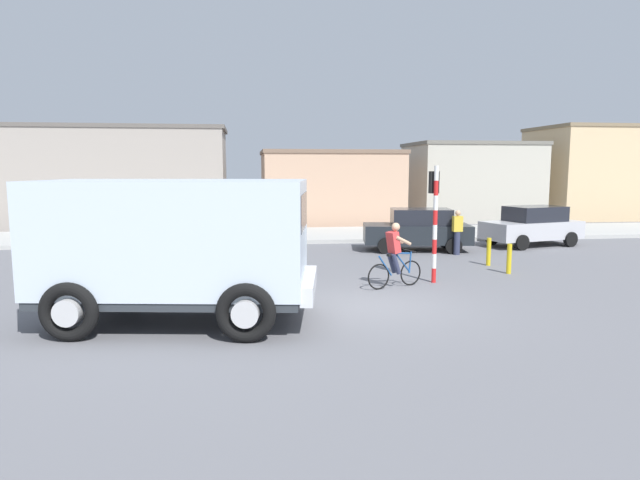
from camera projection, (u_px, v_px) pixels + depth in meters
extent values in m
plane|color=slate|center=(372.00, 305.00, 12.75)|extent=(120.00, 120.00, 0.00)
cube|color=#ADADA8|center=(309.00, 235.00, 25.32)|extent=(80.00, 5.00, 0.16)
cube|color=silver|center=(175.00, 235.00, 11.05)|extent=(5.53, 3.28, 2.20)
cube|color=#2D3338|center=(177.00, 293.00, 11.21)|extent=(5.42, 3.21, 0.16)
cube|color=silver|center=(309.00, 285.00, 11.13)|extent=(0.61, 2.38, 0.36)
cube|color=black|center=(301.00, 211.00, 10.94)|extent=(0.45, 2.12, 0.70)
torus|color=black|center=(263.00, 283.00, 12.45)|extent=(1.12, 0.41, 1.10)
cylinder|color=beige|center=(263.00, 283.00, 12.45)|extent=(0.54, 0.37, 0.50)
torus|color=black|center=(246.00, 313.00, 9.91)|extent=(1.12, 0.41, 1.10)
cylinder|color=beige|center=(246.00, 313.00, 9.91)|extent=(0.54, 0.37, 0.50)
torus|color=black|center=(122.00, 283.00, 12.52)|extent=(1.12, 0.41, 1.10)
cylinder|color=beige|center=(122.00, 283.00, 12.52)|extent=(0.54, 0.37, 0.50)
torus|color=black|center=(69.00, 312.00, 9.98)|extent=(1.12, 0.41, 1.10)
cylinder|color=beige|center=(69.00, 312.00, 9.98)|extent=(0.54, 0.37, 0.50)
torus|color=black|center=(411.00, 273.00, 14.80)|extent=(0.65, 0.29, 0.68)
torus|color=black|center=(379.00, 277.00, 14.29)|extent=(0.65, 0.29, 0.68)
cylinder|color=#1E4C8C|center=(401.00, 253.00, 14.55)|extent=(0.57, 0.26, 0.09)
cylinder|color=#1E4C8C|center=(402.00, 262.00, 14.62)|extent=(0.49, 0.23, 0.57)
cylinder|color=#1E4C8C|center=(385.00, 266.00, 14.35)|extent=(0.43, 0.20, 0.57)
cylinder|color=#1E4C8C|center=(410.00, 262.00, 14.75)|extent=(0.10, 0.08, 0.59)
cylinder|color=black|center=(410.00, 251.00, 14.69)|extent=(0.21, 0.48, 0.03)
cube|color=black|center=(392.00, 255.00, 14.41)|extent=(0.27, 0.20, 0.06)
cube|color=#D13838|center=(393.00, 242.00, 14.39)|extent=(0.39, 0.41, 0.59)
sphere|color=tan|center=(396.00, 227.00, 14.38)|extent=(0.22, 0.22, 0.22)
cylinder|color=#2D334C|center=(392.00, 263.00, 14.57)|extent=(0.33, 0.22, 0.57)
cylinder|color=tan|center=(396.00, 239.00, 14.62)|extent=(0.49, 0.27, 0.29)
cylinder|color=#2D334C|center=(396.00, 264.00, 14.40)|extent=(0.33, 0.22, 0.57)
cylinder|color=tan|center=(403.00, 241.00, 14.35)|extent=(0.49, 0.27, 0.29)
cylinder|color=red|center=(434.00, 275.00, 15.19)|extent=(0.12, 0.12, 0.40)
cylinder|color=white|center=(434.00, 261.00, 15.14)|extent=(0.12, 0.12, 0.40)
cylinder|color=red|center=(434.00, 247.00, 15.08)|extent=(0.12, 0.12, 0.40)
cylinder|color=white|center=(435.00, 232.00, 15.03)|extent=(0.12, 0.12, 0.40)
cylinder|color=red|center=(435.00, 218.00, 14.98)|extent=(0.12, 0.12, 0.40)
cylinder|color=white|center=(436.00, 203.00, 14.93)|extent=(0.12, 0.12, 0.40)
cylinder|color=red|center=(436.00, 188.00, 14.88)|extent=(0.12, 0.12, 0.40)
cylinder|color=white|center=(436.00, 173.00, 14.82)|extent=(0.12, 0.12, 0.40)
cube|color=black|center=(434.00, 182.00, 15.03)|extent=(0.24, 0.20, 0.60)
sphere|color=red|center=(433.00, 182.00, 15.15)|extent=(0.14, 0.14, 0.14)
cube|color=#1E2328|center=(187.00, 241.00, 18.81)|extent=(4.32, 2.77, 0.70)
cube|color=black|center=(182.00, 223.00, 18.67)|extent=(2.52, 2.01, 0.60)
cylinder|color=black|center=(217.00, 246.00, 20.13)|extent=(0.63, 0.34, 0.60)
cylinder|color=black|center=(230.00, 253.00, 18.60)|extent=(0.63, 0.34, 0.60)
cylinder|color=black|center=(147.00, 250.00, 19.12)|extent=(0.63, 0.34, 0.60)
cylinder|color=black|center=(154.00, 258.00, 17.58)|extent=(0.63, 0.34, 0.60)
cube|color=#B7B7BC|center=(531.00, 230.00, 22.31)|extent=(4.30, 2.65, 0.70)
cube|color=black|center=(535.00, 214.00, 22.28)|extent=(2.49, 1.95, 0.60)
cylinder|color=black|center=(522.00, 243.00, 21.11)|extent=(0.63, 0.33, 0.60)
cylinder|color=black|center=(492.00, 237.00, 22.67)|extent=(0.63, 0.33, 0.60)
cylinder|color=black|center=(571.00, 239.00, 22.04)|extent=(0.63, 0.33, 0.60)
cylinder|color=black|center=(539.00, 235.00, 23.60)|extent=(0.63, 0.33, 0.60)
cube|color=#1E2328|center=(417.00, 234.00, 21.03)|extent=(4.22, 2.33, 0.70)
cube|color=black|center=(421.00, 217.00, 20.94)|extent=(2.41, 1.78, 0.60)
cylinder|color=black|center=(386.00, 246.00, 20.27)|extent=(0.62, 0.28, 0.60)
cylinder|color=black|center=(382.00, 240.00, 21.95)|extent=(0.62, 0.28, 0.60)
cylinder|color=black|center=(454.00, 246.00, 20.20)|extent=(0.62, 0.28, 0.60)
cylinder|color=black|center=(445.00, 240.00, 21.88)|extent=(0.62, 0.28, 0.60)
cylinder|color=#2D334C|center=(457.00, 243.00, 20.02)|extent=(0.22, 0.22, 0.85)
cube|color=gold|center=(458.00, 224.00, 19.93)|extent=(0.34, 0.22, 0.56)
sphere|color=tan|center=(458.00, 213.00, 19.87)|extent=(0.20, 0.20, 0.20)
cylinder|color=gold|center=(509.00, 259.00, 16.43)|extent=(0.14, 0.14, 0.90)
cylinder|color=gold|center=(489.00, 252.00, 17.81)|extent=(0.14, 0.14, 0.90)
cube|color=#9E9389|center=(114.00, 179.00, 29.90)|extent=(11.87, 5.20, 5.12)
cube|color=#5E5852|center=(112.00, 129.00, 29.56)|extent=(12.10, 5.31, 0.20)
cube|color=tan|center=(329.00, 189.00, 31.23)|extent=(7.50, 5.80, 3.89)
cube|color=#775E4C|center=(330.00, 153.00, 30.97)|extent=(7.65, 5.92, 0.20)
cube|color=#B2AD9E|center=(470.00, 183.00, 33.39)|extent=(7.22, 5.25, 4.43)
cube|color=slate|center=(472.00, 144.00, 33.09)|extent=(7.36, 5.35, 0.20)
cube|color=#D1B284|center=(600.00, 174.00, 34.69)|extent=(7.72, 5.61, 5.48)
cube|color=#7D6B4F|center=(603.00, 128.00, 34.32)|extent=(7.87, 5.72, 0.20)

